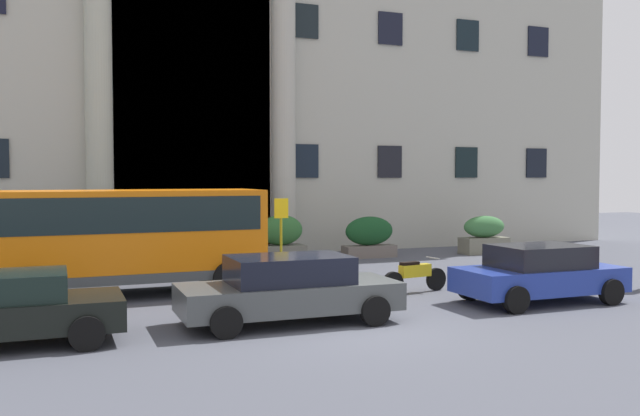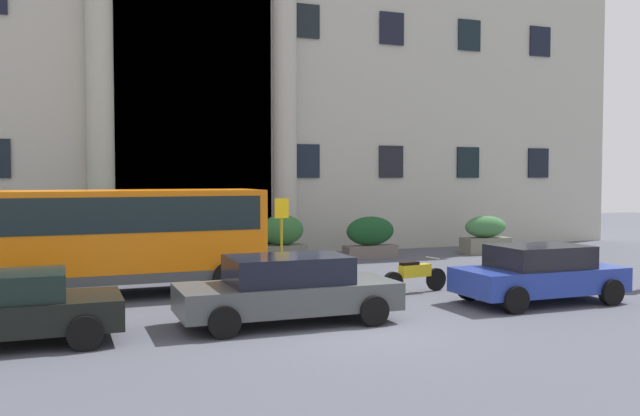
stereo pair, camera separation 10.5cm
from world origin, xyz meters
The scene contains 11 objects.
ground_plane centered at (0.00, 0.00, -0.06)m, with size 80.00×64.00×0.12m, color #494B56.
office_building_facade centered at (0.00, 17.47, 8.28)m, with size 37.36×9.72×16.58m.
orange_minibus centered at (-3.84, 5.50, 1.61)m, with size 6.82×2.72×2.69m.
bus_stop_sign centered at (0.84, 7.23, 1.48)m, with size 0.44×0.08×2.38m.
hedge_planter_entrance_right centered at (5.44, 10.65, 0.75)m, with size 2.01×0.71×1.54m.
hedge_planter_far_east centered at (1.99, 10.74, 0.80)m, with size 1.66×0.94×1.66m.
hedge_planter_far_west centered at (-4.79, 10.11, 0.73)m, with size 2.19×0.79×1.52m.
hedge_planter_west centered at (10.20, 10.16, 0.72)m, with size 1.90×0.83×1.49m.
parked_coupe_end centered at (5.29, 0.88, 0.71)m, with size 4.03×2.01×1.39m.
white_taxi_kerbside centered at (-1.06, 0.90, 0.72)m, with size 4.54×2.01×1.40m.
motorcycle_near_kerb centered at (3.15, 3.18, 0.46)m, with size 2.01×0.58×0.89m.
Camera 1 is at (-5.58, -12.37, 3.03)m, focal length 38.32 mm.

